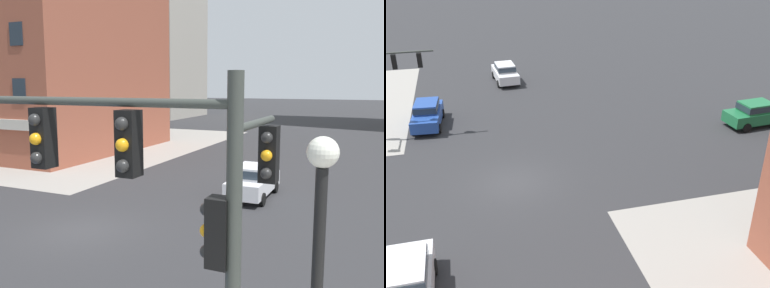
{
  "view_description": "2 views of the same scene",
  "coord_description": "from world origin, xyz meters",
  "views": [
    {
      "loc": [
        10.56,
        -12.66,
        5.73
      ],
      "look_at": [
        2.85,
        4.38,
        3.07
      ],
      "focal_mm": 39.04,
      "sensor_mm": 36.0,
      "label": 1
    },
    {
      "loc": [
        2.06,
        21.07,
        12.42
      ],
      "look_at": [
        -2.78,
        3.06,
        3.37
      ],
      "focal_mm": 41.9,
      "sensor_mm": 36.0,
      "label": 2
    }
  ],
  "objects": [
    {
      "name": "sidewalk_far_corner",
      "position": [
        -20.0,
        20.0,
        0.0
      ],
      "size": [
        32.0,
        32.0,
        0.02
      ],
      "primitive_type": "cube",
      "color": "gray",
      "rests_on": "ground"
    },
    {
      "name": "storefront_block_near_corner",
      "position": [
        -18.31,
        16.54,
        7.51
      ],
      "size": [
        18.99,
        17.51,
        15.01
      ],
      "color": "brown",
      "rests_on": "ground"
    },
    {
      "name": "ground_plane",
      "position": [
        0.0,
        0.0,
        0.0
      ],
      "size": [
        320.0,
        320.0,
        0.0
      ],
      "primitive_type": "plane",
      "color": "#2D2D30"
    },
    {
      "name": "car_main_southbound_near",
      "position": [
        4.82,
        7.59,
        0.92
      ],
      "size": [
        1.91,
        4.41,
        1.68
      ],
      "color": "silver",
      "rests_on": "ground"
    },
    {
      "name": "traffic_signal_main",
      "position": [
        7.76,
        -7.76,
        4.0
      ],
      "size": [
        5.55,
        2.09,
        5.9
      ],
      "color": "#383D38",
      "rests_on": "ground"
    }
  ]
}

